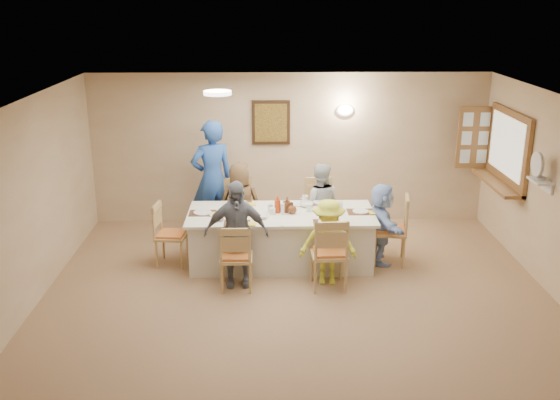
{
  "coord_description": "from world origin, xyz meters",
  "views": [
    {
      "loc": [
        -0.38,
        -6.53,
        3.64
      ],
      "look_at": [
        -0.2,
        1.4,
        1.05
      ],
      "focal_mm": 40.0,
      "sensor_mm": 36.0,
      "label": 1
    }
  ],
  "objects_px": {
    "serving_hatch": "(508,149)",
    "desk_fan": "(539,169)",
    "diner_back_left": "(240,205)",
    "diner_back_right": "(320,205)",
    "chair_left_end": "(171,234)",
    "diner_front_left": "(236,234)",
    "dining_table": "(281,238)",
    "chair_front_left": "(236,256)",
    "chair_right_end": "(390,229)",
    "condiment_ketchup": "(278,204)",
    "chair_front_right": "(329,252)",
    "chair_back_right": "(319,212)",
    "chair_back_left": "(241,212)",
    "caregiver": "(212,179)",
    "diner_right_end": "(381,223)",
    "diner_front_right": "(328,242)"
  },
  "relations": [
    {
      "from": "serving_hatch",
      "to": "condiment_ketchup",
      "type": "distance_m",
      "value": 3.56
    },
    {
      "from": "diner_back_right",
      "to": "chair_left_end",
      "type": "bearing_deg",
      "value": 22.78
    },
    {
      "from": "chair_back_right",
      "to": "chair_front_left",
      "type": "xyz_separation_m",
      "value": [
        -1.2,
        -1.6,
        -0.04
      ]
    },
    {
      "from": "condiment_ketchup",
      "to": "chair_front_left",
      "type": "bearing_deg",
      "value": -124.22
    },
    {
      "from": "desk_fan",
      "to": "diner_back_right",
      "type": "distance_m",
      "value": 3.13
    },
    {
      "from": "chair_front_left",
      "to": "chair_right_end",
      "type": "relative_size",
      "value": 0.91
    },
    {
      "from": "chair_back_right",
      "to": "condiment_ketchup",
      "type": "relative_size",
      "value": 3.87
    },
    {
      "from": "diner_front_right",
      "to": "condiment_ketchup",
      "type": "bearing_deg",
      "value": 138.02
    },
    {
      "from": "chair_left_end",
      "to": "diner_front_left",
      "type": "bearing_deg",
      "value": -119.18
    },
    {
      "from": "chair_left_end",
      "to": "diner_back_right",
      "type": "height_order",
      "value": "diner_back_right"
    },
    {
      "from": "chair_right_end",
      "to": "chair_front_left",
      "type": "bearing_deg",
      "value": -59.36
    },
    {
      "from": "diner_back_left",
      "to": "diner_back_right",
      "type": "relative_size",
      "value": 1.02
    },
    {
      "from": "diner_front_left",
      "to": "diner_right_end",
      "type": "bearing_deg",
      "value": 17.09
    },
    {
      "from": "serving_hatch",
      "to": "desk_fan",
      "type": "height_order",
      "value": "serving_hatch"
    },
    {
      "from": "dining_table",
      "to": "chair_back_right",
      "type": "distance_m",
      "value": 1.01
    },
    {
      "from": "chair_right_end",
      "to": "condiment_ketchup",
      "type": "bearing_deg",
      "value": -80.12
    },
    {
      "from": "chair_back_left",
      "to": "diner_front_right",
      "type": "xyz_separation_m",
      "value": [
        1.2,
        -1.48,
        0.09
      ]
    },
    {
      "from": "serving_hatch",
      "to": "chair_back_left",
      "type": "height_order",
      "value": "serving_hatch"
    },
    {
      "from": "chair_back_right",
      "to": "chair_front_right",
      "type": "bearing_deg",
      "value": -88.5
    },
    {
      "from": "chair_back_right",
      "to": "condiment_ketchup",
      "type": "height_order",
      "value": "condiment_ketchup"
    },
    {
      "from": "serving_hatch",
      "to": "desk_fan",
      "type": "bearing_deg",
      "value": -94.66
    },
    {
      "from": "desk_fan",
      "to": "diner_back_left",
      "type": "distance_m",
      "value": 4.2
    },
    {
      "from": "chair_front_left",
      "to": "diner_right_end",
      "type": "distance_m",
      "value": 2.18
    },
    {
      "from": "chair_right_end",
      "to": "condiment_ketchup",
      "type": "distance_m",
      "value": 1.65
    },
    {
      "from": "desk_fan",
      "to": "diner_back_right",
      "type": "xyz_separation_m",
      "value": [
        -2.68,
        1.34,
        -0.91
      ]
    },
    {
      "from": "diner_front_right",
      "to": "caregiver",
      "type": "xyz_separation_m",
      "value": [
        -1.65,
        1.83,
        0.35
      ]
    },
    {
      "from": "desk_fan",
      "to": "condiment_ketchup",
      "type": "xyz_separation_m",
      "value": [
        -3.33,
        0.67,
        -0.66
      ]
    },
    {
      "from": "serving_hatch",
      "to": "condiment_ketchup",
      "type": "bearing_deg",
      "value": -168.87
    },
    {
      "from": "serving_hatch",
      "to": "dining_table",
      "type": "height_order",
      "value": "serving_hatch"
    },
    {
      "from": "chair_back_right",
      "to": "chair_left_end",
      "type": "distance_m",
      "value": 2.29
    },
    {
      "from": "serving_hatch",
      "to": "desk_fan",
      "type": "distance_m",
      "value": 1.36
    },
    {
      "from": "dining_table",
      "to": "chair_back_right",
      "type": "xyz_separation_m",
      "value": [
        0.6,
        0.8,
        0.11
      ]
    },
    {
      "from": "dining_table",
      "to": "chair_right_end",
      "type": "bearing_deg",
      "value": 0.0
    },
    {
      "from": "diner_back_right",
      "to": "diner_front_left",
      "type": "bearing_deg",
      "value": 53.8
    },
    {
      "from": "chair_right_end",
      "to": "chair_front_right",
      "type": "bearing_deg",
      "value": -39.67
    },
    {
      "from": "diner_back_right",
      "to": "diner_back_left",
      "type": "bearing_deg",
      "value": 5.23
    },
    {
      "from": "diner_right_end",
      "to": "caregiver",
      "type": "bearing_deg",
      "value": 59.18
    },
    {
      "from": "desk_fan",
      "to": "diner_front_left",
      "type": "bearing_deg",
      "value": -179.76
    },
    {
      "from": "desk_fan",
      "to": "chair_left_end",
      "type": "bearing_deg",
      "value": 172.17
    },
    {
      "from": "chair_front_left",
      "to": "diner_back_right",
      "type": "distance_m",
      "value": 1.91
    },
    {
      "from": "chair_right_end",
      "to": "diner_back_right",
      "type": "xyz_separation_m",
      "value": [
        -0.95,
        0.68,
        0.14
      ]
    },
    {
      "from": "dining_table",
      "to": "diner_back_right",
      "type": "height_order",
      "value": "diner_back_right"
    },
    {
      "from": "desk_fan",
      "to": "chair_right_end",
      "type": "xyz_separation_m",
      "value": [
        -1.73,
        0.66,
        -1.05
      ]
    },
    {
      "from": "chair_right_end",
      "to": "caregiver",
      "type": "distance_m",
      "value": 2.88
    },
    {
      "from": "diner_front_left",
      "to": "caregiver",
      "type": "xyz_separation_m",
      "value": [
        -0.45,
        1.83,
        0.22
      ]
    },
    {
      "from": "chair_left_end",
      "to": "condiment_ketchup",
      "type": "xyz_separation_m",
      "value": [
        1.5,
        0.01,
        0.44
      ]
    },
    {
      "from": "chair_back_right",
      "to": "caregiver",
      "type": "bearing_deg",
      "value": 169.52
    },
    {
      "from": "chair_right_end",
      "to": "diner_front_left",
      "type": "xyz_separation_m",
      "value": [
        -2.15,
        -0.68,
        0.21
      ]
    },
    {
      "from": "chair_back_left",
      "to": "dining_table",
      "type": "bearing_deg",
      "value": -64.83
    },
    {
      "from": "chair_back_right",
      "to": "chair_left_end",
      "type": "bearing_deg",
      "value": -158.09
    }
  ]
}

